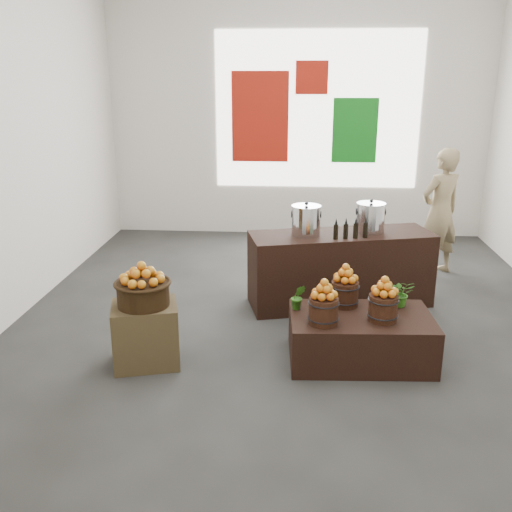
# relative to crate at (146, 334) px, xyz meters

# --- Properties ---
(ground) EXTENTS (7.00, 7.00, 0.00)m
(ground) POSITION_rel_crate_xyz_m (1.34, 1.15, -0.29)
(ground) COLOR #353533
(ground) RESTS_ON ground
(back_wall) EXTENTS (6.00, 0.04, 4.00)m
(back_wall) POSITION_rel_crate_xyz_m (1.34, 4.65, 1.71)
(back_wall) COLOR silver
(back_wall) RESTS_ON ground
(back_opening) EXTENTS (3.20, 0.02, 2.40)m
(back_opening) POSITION_rel_crate_xyz_m (1.64, 4.63, 1.71)
(back_opening) COLOR white
(back_opening) RESTS_ON back_wall
(deco_red_left) EXTENTS (0.90, 0.04, 1.40)m
(deco_red_left) POSITION_rel_crate_xyz_m (0.74, 4.62, 1.61)
(deco_red_left) COLOR #9E190C
(deco_red_left) RESTS_ON back_wall
(deco_green_right) EXTENTS (0.70, 0.04, 1.00)m
(deco_green_right) POSITION_rel_crate_xyz_m (2.24, 4.62, 1.41)
(deco_green_right) COLOR #106B17
(deco_green_right) RESTS_ON back_wall
(deco_red_upper) EXTENTS (0.50, 0.04, 0.50)m
(deco_red_upper) POSITION_rel_crate_xyz_m (1.54, 4.62, 2.21)
(deco_red_upper) COLOR #9E190C
(deco_red_upper) RESTS_ON back_wall
(crate) EXTENTS (0.68, 0.61, 0.58)m
(crate) POSITION_rel_crate_xyz_m (0.00, 0.00, 0.00)
(crate) COLOR brown
(crate) RESTS_ON ground
(wicker_basket) EXTENTS (0.46, 0.46, 0.21)m
(wicker_basket) POSITION_rel_crate_xyz_m (0.00, 0.00, 0.39)
(wicker_basket) COLOR black
(wicker_basket) RESTS_ON crate
(apples_in_basket) EXTENTS (0.36, 0.36, 0.19)m
(apples_in_basket) POSITION_rel_crate_xyz_m (0.00, 0.00, 0.60)
(apples_in_basket) COLOR #AD0508
(apples_in_basket) RESTS_ON wicker_basket
(display_table) EXTENTS (1.33, 0.86, 0.45)m
(display_table) POSITION_rel_crate_xyz_m (1.96, 0.21, -0.07)
(display_table) COLOR black
(display_table) RESTS_ON ground
(apple_bucket_front_left) EXTENTS (0.26, 0.26, 0.24)m
(apple_bucket_front_left) POSITION_rel_crate_xyz_m (1.60, 0.01, 0.28)
(apple_bucket_front_left) COLOR #361A0E
(apple_bucket_front_left) RESTS_ON display_table
(apples_in_bucket_front_left) EXTENTS (0.19, 0.19, 0.17)m
(apples_in_bucket_front_left) POSITION_rel_crate_xyz_m (1.60, 0.01, 0.48)
(apples_in_bucket_front_left) COLOR #AD0508
(apples_in_bucket_front_left) RESTS_ON apple_bucket_front_left
(apple_bucket_front_right) EXTENTS (0.26, 0.26, 0.24)m
(apple_bucket_front_right) POSITION_rel_crate_xyz_m (2.13, 0.12, 0.28)
(apple_bucket_front_right) COLOR #361A0E
(apple_bucket_front_right) RESTS_ON display_table
(apples_in_bucket_front_right) EXTENTS (0.19, 0.19, 0.17)m
(apples_in_bucket_front_right) POSITION_rel_crate_xyz_m (2.13, 0.12, 0.48)
(apples_in_bucket_front_right) COLOR #AD0508
(apples_in_bucket_front_right) RESTS_ON apple_bucket_front_right
(apple_bucket_rear) EXTENTS (0.26, 0.26, 0.24)m
(apple_bucket_rear) POSITION_rel_crate_xyz_m (1.82, 0.44, 0.28)
(apple_bucket_rear) COLOR #361A0E
(apple_bucket_rear) RESTS_ON display_table
(apples_in_bucket_rear) EXTENTS (0.19, 0.19, 0.17)m
(apples_in_bucket_rear) POSITION_rel_crate_xyz_m (1.82, 0.44, 0.48)
(apples_in_bucket_rear) COLOR #AD0508
(apples_in_bucket_rear) RESTS_ON apple_bucket_rear
(herb_garnish_right) EXTENTS (0.24, 0.21, 0.26)m
(herb_garnish_right) POSITION_rel_crate_xyz_m (2.34, 0.46, 0.29)
(herb_garnish_right) COLOR #255C13
(herb_garnish_right) RESTS_ON display_table
(herb_garnish_left) EXTENTS (0.14, 0.12, 0.24)m
(herb_garnish_left) POSITION_rel_crate_xyz_m (1.38, 0.31, 0.28)
(herb_garnish_left) COLOR #255C13
(herb_garnish_left) RESTS_ON display_table
(counter) EXTENTS (2.15, 1.14, 0.84)m
(counter) POSITION_rel_crate_xyz_m (1.86, 1.59, 0.13)
(counter) COLOR black
(counter) RESTS_ON ground
(stock_pot_left) EXTENTS (0.32, 0.32, 0.32)m
(stock_pot_left) POSITION_rel_crate_xyz_m (1.45, 1.49, 0.71)
(stock_pot_left) COLOR silver
(stock_pot_left) RESTS_ON counter
(stock_pot_center) EXTENTS (0.32, 0.32, 0.32)m
(stock_pot_center) POSITION_rel_crate_xyz_m (2.18, 1.67, 0.71)
(stock_pot_center) COLOR silver
(stock_pot_center) RESTS_ON counter
(oil_cruets) EXTENTS (0.30, 0.13, 0.23)m
(oil_cruets) POSITION_rel_crate_xyz_m (1.91, 1.39, 0.67)
(oil_cruets) COLOR black
(oil_cruets) RESTS_ON counter
(shopper) EXTENTS (0.73, 0.65, 1.67)m
(shopper) POSITION_rel_crate_xyz_m (3.21, 2.77, 0.54)
(shopper) COLOR #927F5A
(shopper) RESTS_ON ground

